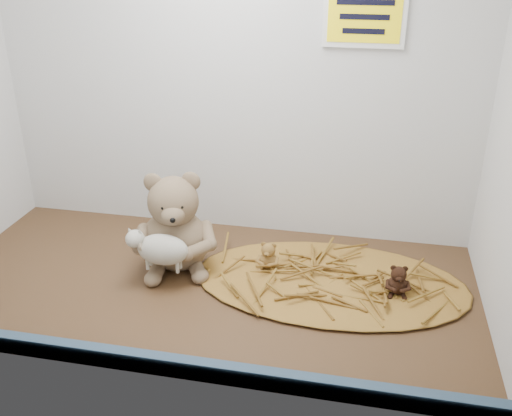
% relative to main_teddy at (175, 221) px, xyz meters
% --- Properties ---
extents(alcove_shell, '(1.20, 0.60, 0.90)m').
position_rel_main_teddy_xyz_m(alcove_shell, '(0.09, 0.02, 0.33)').
color(alcove_shell, '#3A2614').
rests_on(alcove_shell, ground).
extents(front_rail, '(1.19, 0.02, 0.04)m').
position_rel_main_teddy_xyz_m(front_rail, '(0.09, -0.36, -0.10)').
color(front_rail, '#355366').
rests_on(front_rail, shelf_floor).
extents(straw_bed, '(0.62, 0.36, 0.01)m').
position_rel_main_teddy_xyz_m(straw_bed, '(0.36, -0.01, -0.11)').
color(straw_bed, brown).
rests_on(straw_bed, shelf_floor).
extents(main_teddy, '(0.24, 0.25, 0.24)m').
position_rel_main_teddy_xyz_m(main_teddy, '(0.00, 0.00, 0.00)').
color(main_teddy, '#8C7356').
rests_on(main_teddy, shelf_floor).
extents(toy_lamb, '(0.15, 0.09, 0.10)m').
position_rel_main_teddy_xyz_m(toy_lamb, '(-0.00, -0.08, -0.03)').
color(toy_lamb, '#B4B0A1').
rests_on(toy_lamb, main_teddy).
extents(mini_teddy_tan, '(0.06, 0.06, 0.07)m').
position_rel_main_teddy_xyz_m(mini_teddy_tan, '(0.22, 0.02, -0.07)').
color(mini_teddy_tan, olive).
rests_on(mini_teddy_tan, straw_bed).
extents(mini_teddy_brown, '(0.06, 0.06, 0.07)m').
position_rel_main_teddy_xyz_m(mini_teddy_brown, '(0.51, -0.03, -0.07)').
color(mini_teddy_brown, black).
rests_on(mini_teddy_brown, straw_bed).
extents(wall_sign, '(0.16, 0.01, 0.11)m').
position_rel_main_teddy_xyz_m(wall_sign, '(0.39, 0.22, 0.43)').
color(wall_sign, yellow).
rests_on(wall_sign, back_wall).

